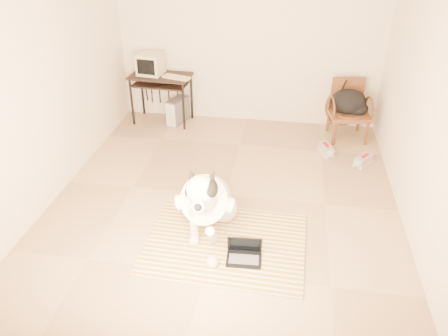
% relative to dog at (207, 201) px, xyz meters
% --- Properties ---
extents(floor, '(4.50, 4.50, 0.00)m').
position_rel_dog_xyz_m(floor, '(0.10, 0.68, -0.37)').
color(floor, tan).
rests_on(floor, ground).
extents(wall_back, '(4.50, 0.00, 4.50)m').
position_rel_dog_xyz_m(wall_back, '(0.10, 2.93, 0.98)').
color(wall_back, beige).
rests_on(wall_back, floor).
extents(wall_front, '(4.50, 0.00, 4.50)m').
position_rel_dog_xyz_m(wall_front, '(0.10, -1.57, 0.98)').
color(wall_front, beige).
rests_on(wall_front, floor).
extents(wall_left, '(0.00, 4.50, 4.50)m').
position_rel_dog_xyz_m(wall_left, '(-1.90, 0.68, 0.98)').
color(wall_left, beige).
rests_on(wall_left, floor).
extents(wall_right, '(0.00, 4.50, 4.50)m').
position_rel_dog_xyz_m(wall_right, '(2.10, 0.68, 0.98)').
color(wall_right, beige).
rests_on(wall_right, floor).
extents(rug, '(1.65, 1.28, 0.02)m').
position_rel_dog_xyz_m(rug, '(0.23, -0.20, -0.36)').
color(rug, '#BB6A24').
rests_on(rug, floor).
extents(dog, '(0.62, 1.28, 0.94)m').
position_rel_dog_xyz_m(dog, '(0.00, 0.00, 0.00)').
color(dog, silver).
rests_on(dog, rug).
extents(laptop, '(0.35, 0.26, 0.24)m').
position_rel_dog_xyz_m(laptop, '(0.44, -0.40, -0.29)').
color(laptop, black).
rests_on(laptop, rug).
extents(computer_desk, '(0.96, 0.58, 0.77)m').
position_rel_dog_xyz_m(computer_desk, '(-1.23, 2.63, 0.29)').
color(computer_desk, black).
rests_on(computer_desk, floor).
extents(crt_monitor, '(0.40, 0.39, 0.32)m').
position_rel_dog_xyz_m(crt_monitor, '(-1.38, 2.67, 0.56)').
color(crt_monitor, '#C2B598').
rests_on(crt_monitor, computer_desk).
extents(desk_keyboard, '(0.45, 0.27, 0.03)m').
position_rel_dog_xyz_m(desk_keyboard, '(-0.95, 2.54, 0.41)').
color(desk_keyboard, '#C2B598').
rests_on(desk_keyboard, computer_desk).
extents(pc_tower, '(0.30, 0.46, 0.40)m').
position_rel_dog_xyz_m(pc_tower, '(-0.98, 2.62, -0.17)').
color(pc_tower, '#535356').
rests_on(pc_tower, floor).
extents(rattan_chair, '(0.63, 0.62, 0.85)m').
position_rel_dog_xyz_m(rattan_chair, '(1.63, 2.54, 0.06)').
color(rattan_chair, brown).
rests_on(rattan_chair, floor).
extents(backpack, '(0.53, 0.41, 0.37)m').
position_rel_dog_xyz_m(backpack, '(1.63, 2.47, 0.19)').
color(backpack, black).
rests_on(backpack, rattan_chair).
extents(sneaker_left, '(0.22, 0.36, 0.12)m').
position_rel_dog_xyz_m(sneaker_left, '(1.33, 1.96, -0.32)').
color(sneaker_left, silver).
rests_on(sneaker_left, floor).
extents(sneaker_right, '(0.30, 0.34, 0.12)m').
position_rel_dog_xyz_m(sneaker_right, '(1.81, 1.72, -0.32)').
color(sneaker_right, silver).
rests_on(sneaker_right, floor).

